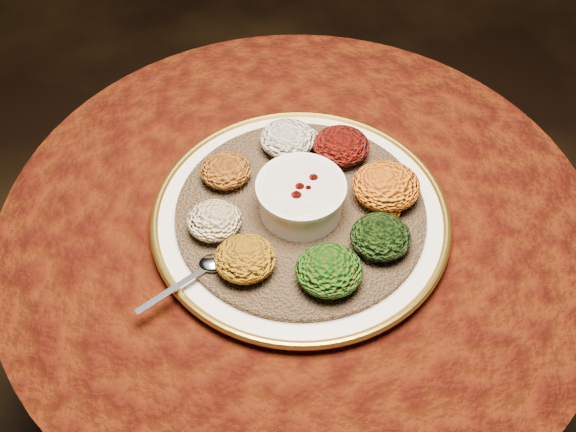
{
  "coord_description": "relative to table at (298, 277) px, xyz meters",
  "views": [
    {
      "loc": [
        -0.06,
        -0.64,
        1.53
      ],
      "look_at": [
        -0.02,
        -0.02,
        0.76
      ],
      "focal_mm": 40.0,
      "sensor_mm": 36.0,
      "label": 1
    }
  ],
  "objects": [
    {
      "name": "table",
      "position": [
        0.0,
        0.0,
        0.0
      ],
      "size": [
        0.96,
        0.96,
        0.73
      ],
      "color": "black",
      "rests_on": "ground"
    },
    {
      "name": "platter",
      "position": [
        0.0,
        -0.01,
        0.19
      ],
      "size": [
        0.58,
        0.58,
        0.02
      ],
      "rotation": [
        0.0,
        0.0,
        0.38
      ],
      "color": "white",
      "rests_on": "table"
    },
    {
      "name": "injera",
      "position": [
        0.0,
        -0.01,
        0.2
      ],
      "size": [
        0.48,
        0.48,
        0.01
      ],
      "primitive_type": "cylinder",
      "rotation": [
        0.0,
        0.0,
        -0.28
      ],
      "color": "brown",
      "rests_on": "platter"
    },
    {
      "name": "stew_bowl",
      "position": [
        0.0,
        -0.01,
        0.24
      ],
      "size": [
        0.14,
        0.14,
        0.06
      ],
      "color": "silver",
      "rests_on": "injera"
    },
    {
      "name": "spoon",
      "position": [
        -0.14,
        -0.11,
        0.21
      ],
      "size": [
        0.13,
        0.1,
        0.01
      ],
      "rotation": [
        0.0,
        0.0,
        -2.52
      ],
      "color": "silver",
      "rests_on": "injera"
    },
    {
      "name": "portion_ayib",
      "position": [
        -0.01,
        0.12,
        0.23
      ],
      "size": [
        0.09,
        0.09,
        0.04
      ],
      "primitive_type": "ellipsoid",
      "color": "silver",
      "rests_on": "injera"
    },
    {
      "name": "portion_kitfo",
      "position": [
        0.08,
        0.1,
        0.23
      ],
      "size": [
        0.09,
        0.09,
        0.04
      ],
      "primitive_type": "ellipsoid",
      "color": "black",
      "rests_on": "injera"
    },
    {
      "name": "portion_tikil",
      "position": [
        0.13,
        0.0,
        0.23
      ],
      "size": [
        0.11,
        0.1,
        0.05
      ],
      "primitive_type": "ellipsoid",
      "color": "orange",
      "rests_on": "injera"
    },
    {
      "name": "portion_gomen",
      "position": [
        0.11,
        -0.09,
        0.23
      ],
      "size": [
        0.09,
        0.09,
        0.04
      ],
      "primitive_type": "ellipsoid",
      "color": "black",
      "rests_on": "injera"
    },
    {
      "name": "portion_mixveg",
      "position": [
        0.03,
        -0.14,
        0.23
      ],
      "size": [
        0.1,
        0.09,
        0.05
      ],
      "primitive_type": "ellipsoid",
      "color": "#9D340A",
      "rests_on": "injera"
    },
    {
      "name": "portion_kik",
      "position": [
        -0.09,
        -0.11,
        0.23
      ],
      "size": [
        0.09,
        0.09,
        0.04
      ],
      "primitive_type": "ellipsoid",
      "color": "#9A650D",
      "rests_on": "injera"
    },
    {
      "name": "portion_timatim",
      "position": [
        -0.13,
        -0.04,
        0.23
      ],
      "size": [
        0.08,
        0.08,
        0.04
      ],
      "primitive_type": "ellipsoid",
      "color": "maroon",
      "rests_on": "injera"
    },
    {
      "name": "portion_shiro",
      "position": [
        -0.11,
        0.06,
        0.23
      ],
      "size": [
        0.08,
        0.08,
        0.04
      ],
      "primitive_type": "ellipsoid",
      "color": "#954E11",
      "rests_on": "injera"
    }
  ]
}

